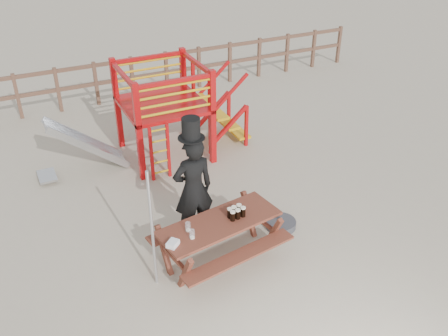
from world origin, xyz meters
TOP-DOWN VIEW (x-y plane):
  - ground at (0.00, 0.00)m, footprint 60.00×60.00m
  - back_fence at (0.00, 7.00)m, footprint 15.09×0.09m
  - playground_fort at (0.12, 3.58)m, footprint 4.71×1.84m
  - picnic_table at (-0.25, -0.15)m, footprint 2.16×1.65m
  - man_with_hat at (-0.37, 0.60)m, footprint 0.70×0.46m
  - metal_pole at (-1.36, -0.22)m, footprint 0.04×0.04m
  - parasol_base at (1.10, 0.15)m, footprint 0.55×0.55m
  - paper_bag at (-1.12, -0.39)m, footprint 0.23×0.22m
  - stout_pints at (0.04, -0.15)m, footprint 0.29×0.21m
  - empty_glasses at (-0.79, -0.25)m, footprint 0.09×0.27m

SIDE VIEW (x-z plane):
  - ground at x=0.00m, z-range 0.00..0.00m
  - parasol_base at x=1.10m, z-range -0.05..0.18m
  - picnic_table at x=-0.25m, z-range 0.10..0.86m
  - back_fence at x=0.00m, z-range 0.14..1.34m
  - paper_bag at x=-1.12m, z-range 0.76..0.84m
  - empty_glasses at x=-0.79m, z-range 0.76..0.91m
  - stout_pints at x=0.04m, z-range 0.76..0.94m
  - man_with_hat at x=-0.37m, z-range -0.12..2.14m
  - metal_pole at x=-1.36m, z-range 0.00..2.02m
  - playground_fort at x=0.12m, z-range 0.02..2.12m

